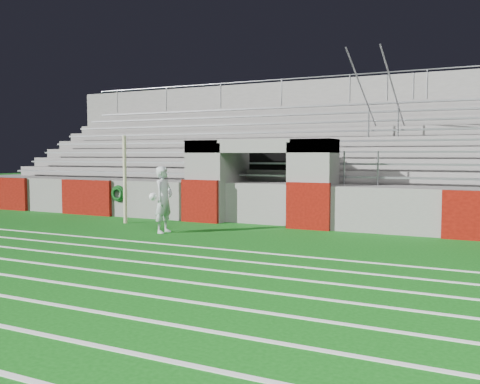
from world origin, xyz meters
The scene contains 6 objects.
ground centered at (0.00, 0.00, 0.00)m, with size 90.00×90.00×0.00m, color #0E5410.
field_post centered at (-3.79, 1.74, 1.37)m, with size 0.11×0.11×2.74m, color beige.
field_markings centered at (0.00, -5.00, 0.01)m, with size 28.00×8.09×0.01m.
stadium_structure centered at (0.00, 7.97, 1.49)m, with size 26.00×8.48×5.42m.
goalkeeper_with_ball centered at (-1.53, 0.57, 0.92)m, with size 0.50×0.75×1.83m.
hose_coil centered at (-5.07, 2.93, 0.81)m, with size 0.57×0.15×0.57m.
Camera 1 is at (6.90, -11.49, 2.14)m, focal length 40.00 mm.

